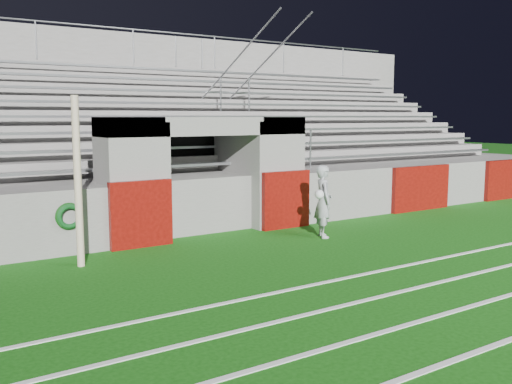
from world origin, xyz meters
TOP-DOWN VIEW (x-y plane):
  - ground at (0.00, 0.00)m, footprint 90.00×90.00m
  - field_post at (-3.26, 2.14)m, footprint 0.13×0.13m
  - stadium_structure at (0.00, 7.97)m, footprint 26.00×8.48m
  - goalkeeper_with_ball at (1.87, 1.67)m, footprint 0.60×0.68m
  - hose_coil at (-3.22, 2.93)m, footprint 0.51×0.14m

SIDE VIEW (x-z plane):
  - ground at x=0.00m, z-range 0.00..0.00m
  - hose_coil at x=-3.22m, z-range 0.51..1.03m
  - goalkeeper_with_ball at x=1.87m, z-range 0.00..1.58m
  - field_post at x=-3.26m, z-range 0.00..2.97m
  - stadium_structure at x=0.00m, z-range -1.22..4.20m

